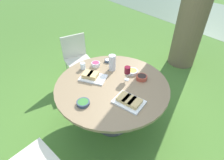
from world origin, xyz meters
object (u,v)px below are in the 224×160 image
(dining_table, at_px, (112,89))
(wine_glass, at_px, (127,71))
(water_pitcher, at_px, (112,63))
(chair_near_left, at_px, (77,56))

(dining_table, height_order, wine_glass, wine_glass)
(water_pitcher, xyz_separation_m, wine_glass, (0.29, 0.02, 0.03))
(water_pitcher, relative_size, wine_glass, 1.16)
(dining_table, relative_size, wine_glass, 7.36)
(wine_glass, bearing_deg, dining_table, -100.68)
(chair_near_left, height_order, wine_glass, wine_glass)
(dining_table, xyz_separation_m, water_pitcher, (-0.25, 0.18, 0.21))
(water_pitcher, bearing_deg, chair_near_left, -175.69)
(dining_table, bearing_deg, chair_near_left, 175.11)
(dining_table, xyz_separation_m, chair_near_left, (-1.26, 0.11, -0.14))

